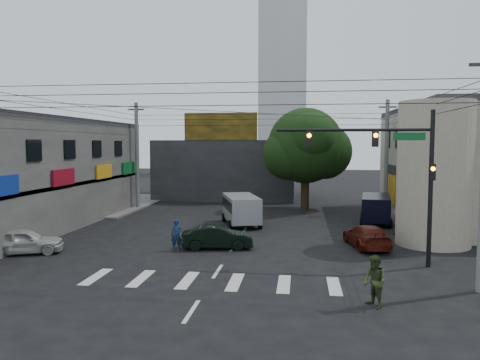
% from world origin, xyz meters
% --- Properties ---
extents(ground, '(160.00, 160.00, 0.00)m').
position_xyz_m(ground, '(0.00, 0.00, 0.00)').
color(ground, black).
rests_on(ground, ground).
extents(sidewalk_far_left, '(16.00, 16.00, 0.15)m').
position_xyz_m(sidewalk_far_left, '(-18.00, 18.00, 0.07)').
color(sidewalk_far_left, '#514F4C').
rests_on(sidewalk_far_left, ground).
extents(sidewalk_far_right, '(16.00, 16.00, 0.15)m').
position_xyz_m(sidewalk_far_right, '(18.00, 18.00, 0.07)').
color(sidewalk_far_right, '#514F4C').
rests_on(sidewalk_far_right, ground).
extents(corner_column, '(4.00, 4.00, 8.00)m').
position_xyz_m(corner_column, '(11.00, 4.00, 4.00)').
color(corner_column, gray).
rests_on(corner_column, ground).
extents(building_far, '(14.00, 10.00, 6.00)m').
position_xyz_m(building_far, '(-4.00, 26.00, 3.00)').
color(building_far, '#232326').
rests_on(building_far, ground).
extents(billboard, '(7.00, 0.30, 2.60)m').
position_xyz_m(billboard, '(-4.00, 21.10, 7.30)').
color(billboard, olive).
rests_on(billboard, building_far).
extents(tower_distant, '(9.00, 9.00, 44.00)m').
position_xyz_m(tower_distant, '(0.00, 70.00, 22.00)').
color(tower_distant, silver).
rests_on(tower_distant, ground).
extents(street_tree, '(6.40, 6.40, 8.70)m').
position_xyz_m(street_tree, '(4.00, 17.00, 5.47)').
color(street_tree, black).
rests_on(street_tree, ground).
extents(traffic_gantry, '(7.10, 0.35, 7.20)m').
position_xyz_m(traffic_gantry, '(7.82, -1.00, 4.83)').
color(traffic_gantry, black).
rests_on(traffic_gantry, ground).
extents(utility_pole_far_left, '(0.32, 0.32, 9.20)m').
position_xyz_m(utility_pole_far_left, '(-10.50, 16.00, 4.60)').
color(utility_pole_far_left, '#59595B').
rests_on(utility_pole_far_left, ground).
extents(utility_pole_far_right, '(0.32, 0.32, 9.20)m').
position_xyz_m(utility_pole_far_right, '(10.50, 16.00, 4.60)').
color(utility_pole_far_right, '#59595B').
rests_on(utility_pole_far_right, ground).
extents(dark_sedan, '(2.61, 4.27, 1.26)m').
position_xyz_m(dark_sedan, '(-0.81, 1.49, 0.63)').
color(dark_sedan, black).
rests_on(dark_sedan, ground).
extents(white_compact, '(4.21, 4.95, 1.32)m').
position_xyz_m(white_compact, '(-10.50, -1.00, 0.66)').
color(white_compact, '#B1B2AE').
rests_on(white_compact, ground).
extents(maroon_sedan, '(3.28, 4.90, 1.24)m').
position_xyz_m(maroon_sedan, '(7.25, 2.84, 0.62)').
color(maroon_sedan, '#4C130A').
rests_on(maroon_sedan, ground).
extents(silver_minivan, '(5.89, 4.67, 2.06)m').
position_xyz_m(silver_minivan, '(-0.46, 8.92, 1.03)').
color(silver_minivan, '#989CA0').
rests_on(silver_minivan, ground).
extents(navy_van, '(5.44, 3.25, 1.97)m').
position_xyz_m(navy_van, '(8.96, 10.88, 0.98)').
color(navy_van, black).
rests_on(navy_van, ground).
extents(traffic_officer, '(0.70, 0.53, 1.66)m').
position_xyz_m(traffic_officer, '(-2.88, 0.76, 0.83)').
color(traffic_officer, '#142446').
rests_on(traffic_officer, ground).
extents(pedestrian_olive, '(1.48, 1.45, 1.83)m').
position_xyz_m(pedestrian_olive, '(6.21, -6.78, 0.91)').
color(pedestrian_olive, '#30401D').
rests_on(pedestrian_olive, ground).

